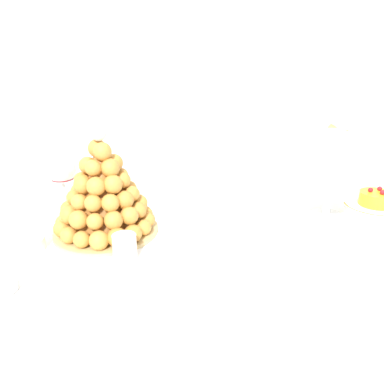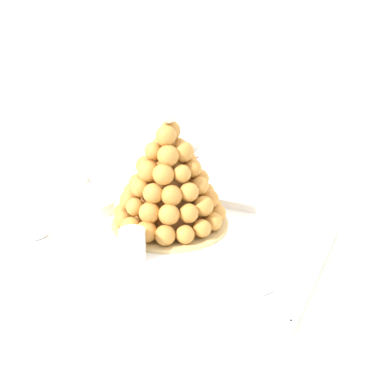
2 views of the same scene
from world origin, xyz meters
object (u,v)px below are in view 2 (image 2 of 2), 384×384
Objects in this scene: dessert_cup_left at (33,225)px; wine_glass at (187,146)px; creme_brulee_ramekin at (95,205)px; dessert_cup_centre at (258,274)px; dessert_cup_mid_left at (133,245)px; croquembouche at (169,182)px; serving_tray at (162,236)px.

wine_glass is at bearing 64.93° from dessert_cup_left.
creme_brulee_ramekin is (0.05, 0.15, -0.01)m from dessert_cup_left.
wine_glass is (-0.30, 0.35, 0.08)m from dessert_cup_centre.
dessert_cup_mid_left is 0.36× the size of wine_glass.
creme_brulee_ramekin is at bearing 71.57° from dessert_cup_left.
creme_brulee_ramekin is at bearing -176.74° from croquembouche.
dessert_cup_left is 0.97× the size of dessert_cup_mid_left.
serving_tray is 0.26m from dessert_cup_left.
dessert_cup_left is at bearing -115.07° from wine_glass.
creme_brulee_ramekin is (-0.18, -0.01, -0.08)m from croquembouche.
croquembouche is 4.60× the size of dessert_cup_left.
dessert_cup_left is at bearing -155.40° from serving_tray.
wine_glass is at bearing 105.78° from croquembouche.
creme_brulee_ramekin is at bearing 169.15° from serving_tray.
serving_tray is 0.11m from dessert_cup_mid_left.
dessert_cup_left is 0.41m from wine_glass.
wine_glass is at bearing 60.93° from creme_brulee_ramekin.
croquembouche is 2.93× the size of creme_brulee_ramekin.
creme_brulee_ramekin is at bearing 142.70° from dessert_cup_mid_left.
wine_glass is (0.17, 0.37, 0.08)m from dessert_cup_left.
wine_glass is (-0.07, 0.26, 0.11)m from serving_tray.
dessert_cup_mid_left reaches higher than dessert_cup_left.
wine_glass reaches higher than serving_tray.
creme_brulee_ramekin is 0.27m from wine_glass.
dessert_cup_mid_left is 0.24m from dessert_cup_centre.
dessert_cup_mid_left is at bearing 1.28° from dessert_cup_left.
creme_brulee_ramekin is at bearing 162.69° from dessert_cup_centre.
dessert_cup_mid_left is 1.07× the size of dessert_cup_centre.
serving_tray is at bearing -75.56° from wine_glass.
serving_tray is 7.28× the size of creme_brulee_ramekin.
dessert_cup_left is 0.47m from dessert_cup_centre.
dessert_cup_mid_left is 0.23m from creme_brulee_ramekin.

